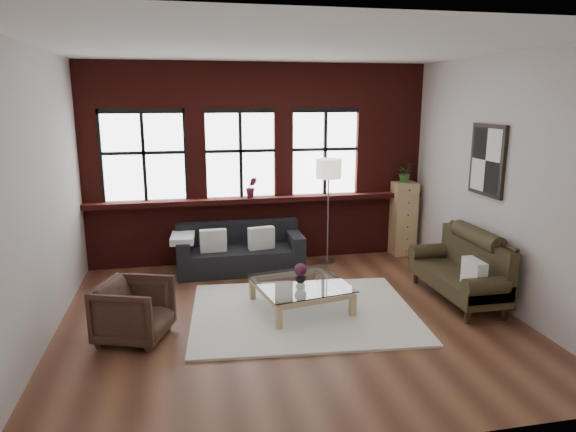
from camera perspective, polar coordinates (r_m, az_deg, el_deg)
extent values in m
plane|color=#583120|center=(6.46, 0.20, -11.22)|extent=(5.50, 5.50, 0.00)
plane|color=white|center=(5.92, 0.23, 18.32)|extent=(5.50, 5.50, 0.00)
plane|color=beige|center=(8.42, -3.28, 5.80)|extent=(5.50, 0.00, 5.50)
plane|color=beige|center=(3.64, 8.30, -3.87)|extent=(5.50, 0.00, 5.50)
plane|color=beige|center=(6.07, -26.15, 1.69)|extent=(0.00, 5.00, 5.00)
plane|color=beige|center=(7.07, 22.63, 3.45)|extent=(0.00, 5.00, 5.00)
cube|color=#521613|center=(8.37, -3.08, 1.86)|extent=(5.50, 0.30, 0.08)
cube|color=white|center=(6.57, 1.69, -10.65)|extent=(2.94, 2.40, 0.03)
cube|color=silver|center=(7.87, -8.31, -2.72)|extent=(0.40, 0.15, 0.34)
cube|color=silver|center=(7.94, -2.98, -2.45)|extent=(0.42, 0.21, 0.34)
cube|color=silver|center=(6.71, 19.95, -6.00)|extent=(0.14, 0.38, 0.34)
imported|color=#3A241D|center=(6.05, -16.70, -10.06)|extent=(0.94, 0.93, 0.67)
imported|color=#B2B2B2|center=(6.56, 1.41, -6.83)|extent=(0.16, 0.16, 0.14)
sphere|color=#5E203D|center=(6.53, 1.42, -5.99)|extent=(0.16, 0.16, 0.16)
cube|color=tan|center=(9.04, 12.62, -0.25)|extent=(0.39, 0.39, 1.26)
imported|color=#2D5923|center=(8.90, 12.88, 4.74)|extent=(0.36, 0.33, 0.33)
imported|color=#5E203D|center=(8.28, -4.10, 3.20)|extent=(0.19, 0.16, 0.34)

